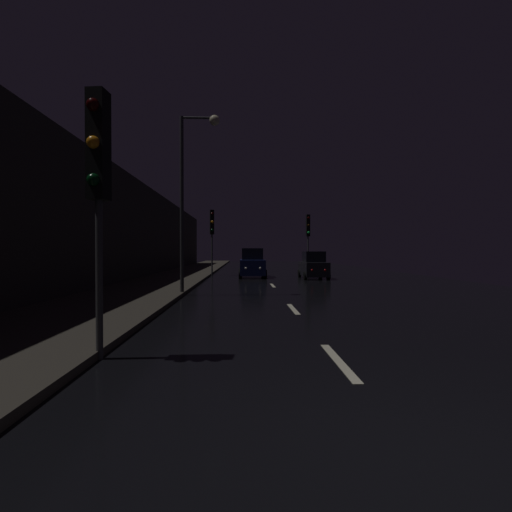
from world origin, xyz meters
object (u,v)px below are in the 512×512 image
traffic_light_far_right (308,230)px  car_parked_right_far (313,266)px  traffic_light_near_left (98,165)px  car_approaching_headlights (252,264)px  streetlamp_overhead (192,177)px  traffic_light_far_left (212,228)px

traffic_light_far_right → car_parked_right_far: traffic_light_far_right is taller
traffic_light_near_left → car_approaching_headlights: (3.19, 20.43, -2.42)m
traffic_light_near_left → streetlamp_overhead: streetlamp_overhead is taller
traffic_light_far_left → car_parked_right_far: size_ratio=1.37×
streetlamp_overhead → car_approaching_headlights: streetlamp_overhead is taller
traffic_light_far_left → streetlamp_overhead: size_ratio=0.66×
traffic_light_far_left → car_approaching_headlights: traffic_light_far_left is taller
traffic_light_far_right → car_parked_right_far: 7.29m
streetlamp_overhead → car_approaching_headlights: size_ratio=1.84×
traffic_light_near_left → car_parked_right_far: (7.40, 19.07, -2.53)m
traffic_light_far_right → traffic_light_near_left: bearing=-22.6°
traffic_light_near_left → car_parked_right_far: 20.61m
traffic_light_far_left → car_parked_right_far: (7.30, -3.31, -2.87)m
streetlamp_overhead → traffic_light_far_right: bearing=64.2°
traffic_light_far_right → traffic_light_far_left: traffic_light_far_left is taller
traffic_light_far_left → car_parked_right_far: traffic_light_far_left is taller
traffic_light_far_right → traffic_light_near_left: traffic_light_far_right is taller
streetlamp_overhead → car_approaching_headlights: 12.07m
traffic_light_far_left → car_parked_right_far: bearing=52.5°
traffic_light_far_left → car_approaching_headlights: size_ratio=1.22×
traffic_light_near_left → car_approaching_headlights: 20.81m
streetlamp_overhead → traffic_light_near_left: bearing=-92.1°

